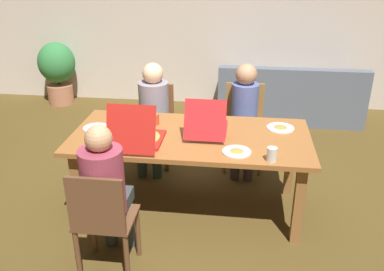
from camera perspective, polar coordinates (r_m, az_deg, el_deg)
ground_plane at (r=4.10m, az=-0.17°, el=-9.77°), size 20.00×20.00×0.00m
back_wall at (r=6.52m, az=3.33°, el=15.82°), size 7.51×0.12×2.68m
dining_table at (r=3.76m, az=-0.19°, el=-1.14°), size 2.12×1.00×0.77m
chair_0 at (r=3.14m, az=-12.11°, el=-11.12°), size 0.43×0.39×0.90m
person_0 at (r=3.13m, az=-11.66°, el=-6.74°), size 0.31×0.48×1.21m
chair_1 at (r=4.70m, az=7.05°, el=1.71°), size 0.44×0.39×0.94m
person_1 at (r=4.49m, az=7.16°, el=3.39°), size 0.28×0.48×1.20m
chair_2 at (r=4.78m, az=-4.91°, el=1.72°), size 0.39×0.41×0.90m
person_2 at (r=4.57m, az=-5.37°, el=3.74°), size 0.33×0.55×1.18m
pizza_box_0 at (r=3.78m, az=2.06°, el=1.29°), size 0.36×0.51×0.35m
pizza_box_1 at (r=3.58m, az=-7.36°, el=-0.18°), size 0.40×0.52×0.40m
plate_0 at (r=3.42m, az=6.11°, el=-2.16°), size 0.24×0.24×0.03m
plate_1 at (r=3.95m, az=-12.97°, el=1.05°), size 0.23×0.23×0.03m
plate_2 at (r=3.93m, az=11.96°, el=1.06°), size 0.25×0.25×0.03m
drinking_glass_0 at (r=3.30m, az=10.83°, el=-2.55°), size 0.08×0.08×0.12m
drinking_glass_1 at (r=3.94m, az=-5.04°, el=2.23°), size 0.08×0.08×0.10m
couch at (r=6.20m, az=13.07°, el=4.79°), size 2.01×0.79×0.82m
potted_plant at (r=6.93m, az=-17.89°, el=8.67°), size 0.57×0.57×0.98m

